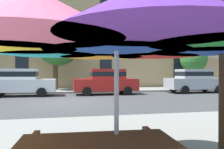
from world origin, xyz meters
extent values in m
plane|color=#424244|center=(0.00, 0.00, 0.00)|extent=(120.00, 120.00, 0.00)
cube|color=gray|center=(0.00, 6.80, 0.06)|extent=(56.00, 3.60, 0.12)
cube|color=tan|center=(0.00, 15.00, 6.40)|extent=(44.55, 12.00, 12.80)
cube|color=beige|center=(0.00, 8.96, 3.20)|extent=(43.66, 0.08, 0.36)
cube|color=beige|center=(0.00, 8.96, 6.40)|extent=(43.66, 0.08, 0.36)
cube|color=black|center=(-3.71, 8.97, 6.80)|extent=(1.10, 0.06, 11.60)
cube|color=black|center=(3.71, 8.97, 6.80)|extent=(1.10, 0.06, 11.60)
cube|color=black|center=(11.14, 8.97, 6.80)|extent=(1.10, 0.06, 11.60)
cube|color=silver|center=(-2.83, 3.70, 0.70)|extent=(4.40, 1.76, 0.80)
cube|color=silver|center=(-2.98, 3.70, 1.44)|extent=(2.30, 1.55, 0.68)
cube|color=black|center=(-2.98, 3.70, 1.44)|extent=(2.32, 1.57, 0.32)
cylinder|color=black|center=(-1.47, 4.58, 0.30)|extent=(0.60, 0.22, 0.60)
cylinder|color=black|center=(-1.47, 2.82, 0.30)|extent=(0.60, 0.22, 0.60)
cylinder|color=black|center=(-4.20, 4.58, 0.30)|extent=(0.60, 0.22, 0.60)
cube|color=#B21E19|center=(2.73, 3.70, 0.70)|extent=(4.40, 1.76, 0.80)
cube|color=#B21E19|center=(2.88, 3.70, 1.44)|extent=(2.30, 1.55, 0.68)
cube|color=black|center=(2.88, 3.70, 1.44)|extent=(2.32, 1.57, 0.32)
cylinder|color=black|center=(1.37, 2.82, 0.30)|extent=(0.60, 0.22, 0.60)
cylinder|color=black|center=(1.37, 4.58, 0.30)|extent=(0.60, 0.22, 0.60)
cylinder|color=black|center=(4.09, 2.82, 0.30)|extent=(0.60, 0.22, 0.60)
cylinder|color=black|center=(4.09, 4.58, 0.30)|extent=(0.60, 0.22, 0.60)
cube|color=#A8AAB2|center=(9.69, 3.70, 0.70)|extent=(4.40, 1.76, 0.80)
cube|color=#A8AAB2|center=(9.54, 3.70, 1.44)|extent=(2.30, 1.55, 0.68)
cube|color=black|center=(9.54, 3.70, 1.44)|extent=(2.32, 1.57, 0.32)
cylinder|color=black|center=(11.05, 4.58, 0.30)|extent=(0.60, 0.22, 0.60)
cylinder|color=black|center=(11.05, 2.82, 0.30)|extent=(0.60, 0.22, 0.60)
cylinder|color=black|center=(8.32, 4.58, 0.30)|extent=(0.60, 0.22, 0.60)
cylinder|color=black|center=(8.32, 2.82, 0.30)|extent=(0.60, 0.22, 0.60)
cylinder|color=#4C3823|center=(-0.82, 7.39, 1.27)|extent=(0.39, 0.39, 2.53)
sphere|color=#236023|center=(-0.92, 7.25, 3.78)|extent=(3.04, 3.04, 3.04)
sphere|color=#236023|center=(-0.54, 7.14, 3.81)|extent=(3.40, 3.40, 3.40)
sphere|color=#236023|center=(-0.81, 7.10, 4.20)|extent=(2.25, 2.25, 2.25)
cylinder|color=#4C3823|center=(11.85, 7.25, 1.12)|extent=(0.35, 0.35, 2.25)
sphere|color=#2D702D|center=(11.60, 7.21, 2.89)|extent=(1.66, 1.66, 1.66)
sphere|color=#2D702D|center=(11.68, 7.17, 2.79)|extent=(2.47, 2.47, 2.47)
sphere|color=#2D702D|center=(11.64, 7.50, 2.79)|extent=(1.96, 1.96, 1.96)
sphere|color=#2D702D|center=(11.82, 6.96, 2.92)|extent=(2.00, 2.00, 2.00)
cylinder|color=silver|center=(0.65, -9.00, 1.11)|extent=(0.06, 0.06, 2.23)
cone|color=blue|center=(1.87, -9.00, 2.03)|extent=(1.46, 1.46, 0.40)
cone|color=red|center=(1.52, -8.13, 2.03)|extent=(1.46, 1.46, 0.40)
cone|color=orange|center=(0.65, -7.78, 2.03)|extent=(1.46, 1.46, 0.40)
cone|color=#199EB2|center=(-0.22, -8.13, 2.03)|extent=(1.46, 1.46, 0.40)
cone|color=yellow|center=(-0.57, -9.00, 2.03)|extent=(1.46, 1.46, 0.40)
cone|color=#E5668C|center=(-0.22, -9.87, 2.03)|extent=(1.46, 1.46, 0.40)
cone|color=#662D9E|center=(0.65, -10.22, 2.03)|extent=(1.46, 1.46, 0.40)
cone|color=green|center=(1.52, -9.87, 2.03)|extent=(1.46, 1.46, 0.40)
cone|color=blue|center=(0.65, -9.00, 2.07)|extent=(1.83, 1.83, 0.48)
cube|color=brown|center=(0.37, -9.22, 0.74)|extent=(1.84, 0.89, 0.06)
camera|label=1|loc=(0.02, -11.78, 1.55)|focal=36.09mm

